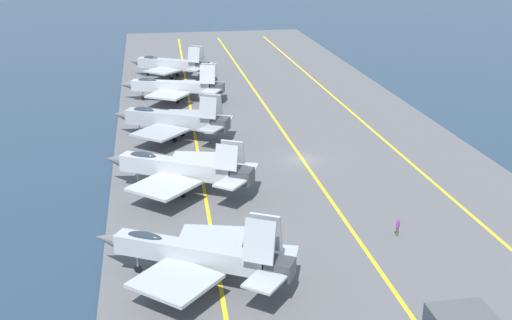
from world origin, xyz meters
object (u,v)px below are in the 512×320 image
at_px(parked_jet_fourth, 171,120).
at_px(parked_jet_fifth, 174,86).
at_px(parked_jet_second, 195,254).
at_px(crew_purple_vest, 398,227).
at_px(parked_jet_third, 179,168).
at_px(parked_jet_sixth, 170,64).

distance_m(parked_jet_fourth, parked_jet_fifth, 19.30).
bearing_deg(parked_jet_second, crew_purple_vest, -74.69).
bearing_deg(parked_jet_fifth, parked_jet_third, 178.00).
bearing_deg(parked_jet_fifth, parked_jet_second, 178.81).
relative_size(parked_jet_second, parked_jet_fifth, 0.96).
bearing_deg(parked_jet_fourth, crew_purple_vest, -149.38).
height_order(parked_jet_fourth, crew_purple_vest, parked_jet_fourth).
bearing_deg(parked_jet_fourth, parked_jet_sixth, -2.17).
distance_m(parked_jet_fifth, parked_jet_sixth, 17.07).
height_order(parked_jet_second, parked_jet_fifth, parked_jet_second).
distance_m(parked_jet_second, parked_jet_fifth, 56.62).
distance_m(parked_jet_fifth, crew_purple_vest, 54.43).
height_order(parked_jet_fourth, parked_jet_fifth, parked_jet_fourth).
height_order(parked_jet_second, parked_jet_fourth, parked_jet_second).
bearing_deg(parked_jet_third, parked_jet_fifth, -2.00).
height_order(parked_jet_fourth, parked_jet_sixth, parked_jet_fourth).
xyz_separation_m(parked_jet_fifth, crew_purple_vest, (-51.41, -17.79, -1.55)).
bearing_deg(parked_jet_fifth, parked_jet_sixth, -0.47).
height_order(parked_jet_sixth, crew_purple_vest, parked_jet_sixth).
bearing_deg(parked_jet_fifth, crew_purple_vest, -160.91).
distance_m(parked_jet_second, crew_purple_vest, 19.74).
bearing_deg(parked_jet_sixth, parked_jet_second, 178.97).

